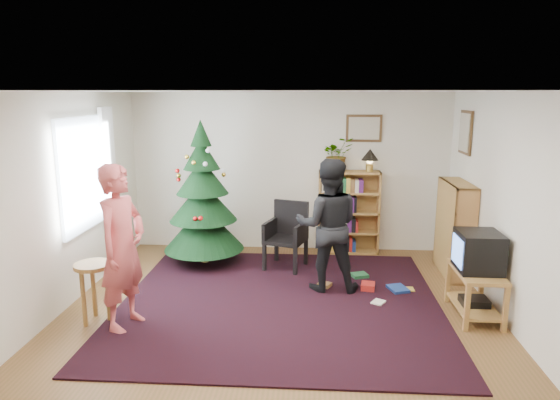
# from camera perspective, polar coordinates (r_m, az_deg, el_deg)

# --- Properties ---
(floor) EXTENTS (5.00, 5.00, 0.00)m
(floor) POSITION_cam_1_polar(r_m,az_deg,el_deg) (5.89, -0.18, -12.81)
(floor) COLOR brown
(floor) RESTS_ON ground
(ceiling) EXTENTS (5.00, 5.00, 0.00)m
(ceiling) POSITION_cam_1_polar(r_m,az_deg,el_deg) (5.34, -0.20, 12.31)
(ceiling) COLOR white
(ceiling) RESTS_ON wall_back
(wall_back) EXTENTS (5.00, 0.02, 2.50)m
(wall_back) POSITION_cam_1_polar(r_m,az_deg,el_deg) (7.93, 1.07, 3.20)
(wall_back) COLOR silver
(wall_back) RESTS_ON floor
(wall_front) EXTENTS (5.00, 0.02, 2.50)m
(wall_front) POSITION_cam_1_polar(r_m,az_deg,el_deg) (3.11, -3.48, -11.31)
(wall_front) COLOR silver
(wall_front) RESTS_ON floor
(wall_left) EXTENTS (0.02, 5.00, 2.50)m
(wall_left) POSITION_cam_1_polar(r_m,az_deg,el_deg) (6.18, -24.00, -0.45)
(wall_left) COLOR silver
(wall_left) RESTS_ON floor
(wall_right) EXTENTS (0.02, 5.00, 2.50)m
(wall_right) POSITION_cam_1_polar(r_m,az_deg,el_deg) (5.87, 24.97, -1.16)
(wall_right) COLOR silver
(wall_right) RESTS_ON floor
(rug) EXTENTS (3.80, 3.60, 0.02)m
(rug) POSITION_cam_1_polar(r_m,az_deg,el_deg) (6.16, 0.01, -11.55)
(rug) COLOR black
(rug) RESTS_ON floor
(window_pane) EXTENTS (0.04, 1.20, 1.40)m
(window_pane) POSITION_cam_1_polar(r_m,az_deg,el_deg) (6.65, -21.59, 2.77)
(window_pane) COLOR silver
(window_pane) RESTS_ON wall_left
(curtain) EXTENTS (0.06, 0.35, 1.60)m
(curtain) POSITION_cam_1_polar(r_m,az_deg,el_deg) (7.26, -18.98, 3.70)
(curtain) COLOR white
(curtain) RESTS_ON wall_left
(picture_back) EXTENTS (0.55, 0.03, 0.42)m
(picture_back) POSITION_cam_1_polar(r_m,az_deg,el_deg) (7.86, 9.57, 8.08)
(picture_back) COLOR #4C3319
(picture_back) RESTS_ON wall_back
(picture_right) EXTENTS (0.03, 0.50, 0.60)m
(picture_right) POSITION_cam_1_polar(r_m,az_deg,el_deg) (7.40, 20.47, 7.25)
(picture_right) COLOR #4C3319
(picture_right) RESTS_ON wall_right
(christmas_tree) EXTENTS (1.17, 1.17, 2.12)m
(christmas_tree) POSITION_cam_1_polar(r_m,az_deg,el_deg) (7.34, -8.79, -0.60)
(christmas_tree) COLOR #3F2816
(christmas_tree) RESTS_ON rug
(bookshelf_back) EXTENTS (0.95, 0.30, 1.30)m
(bookshelf_back) POSITION_cam_1_polar(r_m,az_deg,el_deg) (7.90, 7.84, -1.29)
(bookshelf_back) COLOR #A6713B
(bookshelf_back) RESTS_ON floor
(bookshelf_right) EXTENTS (0.30, 0.95, 1.30)m
(bookshelf_right) POSITION_cam_1_polar(r_m,az_deg,el_deg) (7.30, 19.34, -3.00)
(bookshelf_right) COLOR #A6713B
(bookshelf_right) RESTS_ON floor
(tv_stand) EXTENTS (0.46, 0.82, 0.55)m
(tv_stand) POSITION_cam_1_polar(r_m,az_deg,el_deg) (6.11, 21.42, -9.47)
(tv_stand) COLOR #A6713B
(tv_stand) RESTS_ON floor
(crt_tv) EXTENTS (0.46, 0.50, 0.43)m
(crt_tv) POSITION_cam_1_polar(r_m,az_deg,el_deg) (5.97, 21.72, -5.47)
(crt_tv) COLOR black
(crt_tv) RESTS_ON tv_stand
(armchair) EXTENTS (0.66, 0.67, 0.96)m
(armchair) POSITION_cam_1_polar(r_m,az_deg,el_deg) (7.21, 0.68, -3.70)
(armchair) COLOR black
(armchair) RESTS_ON rug
(stool) EXTENTS (0.40, 0.40, 0.67)m
(stool) POSITION_cam_1_polar(r_m,az_deg,el_deg) (5.87, -20.52, -8.21)
(stool) COLOR #A6713B
(stool) RESTS_ON floor
(person_standing) EXTENTS (0.58, 0.74, 1.78)m
(person_standing) POSITION_cam_1_polar(r_m,az_deg,el_deg) (5.52, -17.59, -5.22)
(person_standing) COLOR #C44E4E
(person_standing) RESTS_ON rug
(person_by_chair) EXTENTS (0.83, 0.65, 1.70)m
(person_by_chair) POSITION_cam_1_polar(r_m,az_deg,el_deg) (6.32, 5.51, -2.92)
(person_by_chair) COLOR black
(person_by_chair) RESTS_ON rug
(potted_plant) EXTENTS (0.59, 0.55, 0.52)m
(potted_plant) POSITION_cam_1_polar(r_m,az_deg,el_deg) (7.73, 6.55, 5.21)
(potted_plant) COLOR gray
(potted_plant) RESTS_ON bookshelf_back
(table_lamp) EXTENTS (0.26, 0.26, 0.35)m
(table_lamp) POSITION_cam_1_polar(r_m,az_deg,el_deg) (7.77, 10.24, 4.95)
(table_lamp) COLOR #A57F33
(table_lamp) RESTS_ON bookshelf_back
(floor_clutter) EXTENTS (1.27, 1.06, 0.08)m
(floor_clutter) POSITION_cam_1_polar(r_m,az_deg,el_deg) (6.61, 10.52, -9.78)
(floor_clutter) COLOR #A51E19
(floor_clutter) RESTS_ON rug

